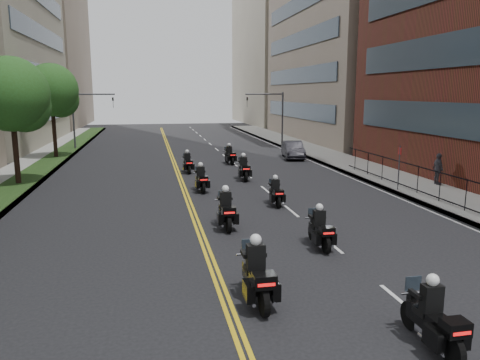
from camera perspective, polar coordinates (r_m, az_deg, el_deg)
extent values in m
cube|color=gray|center=(34.83, 15.29, 1.17)|extent=(4.00, 90.00, 0.15)
cube|color=gray|center=(32.45, -26.30, -0.24)|extent=(4.00, 90.00, 0.15)
cube|color=#193513|center=(32.23, -24.94, -0.02)|extent=(2.00, 90.00, 0.04)
cube|color=#333F4C|center=(28.67, 26.25, 5.39)|extent=(0.12, 25.80, 1.80)
cube|color=#333F4C|center=(28.66, 26.92, 13.37)|extent=(0.12, 25.80, 1.80)
cube|color=#7A6B59|center=(59.98, 14.45, 19.36)|extent=(15.00, 28.00, 30.00)
cube|color=#333F4C|center=(56.53, 6.90, 8.46)|extent=(0.12, 24.08, 1.80)
cube|color=#333F4C|center=(56.52, 6.99, 12.51)|extent=(0.12, 24.08, 1.80)
cube|color=#333F4C|center=(56.80, 7.08, 16.54)|extent=(0.12, 24.08, 1.80)
cube|color=#333F4C|center=(57.35, 7.18, 20.52)|extent=(0.12, 24.08, 1.80)
cube|color=gray|center=(87.70, 5.71, 15.44)|extent=(15.00, 28.00, 26.00)
cube|color=#333F4C|center=(54.86, -22.35, 7.68)|extent=(0.12, 24.08, 1.80)
cube|color=#333F4C|center=(54.85, -22.65, 11.85)|extent=(0.12, 24.08, 1.80)
cube|color=#333F4C|center=(55.14, -22.96, 15.99)|extent=(0.12, 24.08, 1.80)
cube|color=#7A6B59|center=(86.15, -24.30, 14.67)|extent=(16.00, 28.00, 26.00)
cube|color=black|center=(23.44, 27.17, -3.57)|extent=(0.05, 28.00, 0.05)
cylinder|color=black|center=(30.95, -25.72, 3.98)|extent=(0.32, 0.32, 5.11)
sphere|color=#27511B|center=(30.80, -26.16, 9.38)|extent=(4.40, 4.40, 4.40)
sphere|color=#27511B|center=(31.05, -24.78, 8.14)|extent=(3.08, 3.08, 3.08)
cylinder|color=black|center=(42.61, -21.73, 6.01)|extent=(0.32, 0.32, 5.39)
sphere|color=#27511B|center=(42.51, -22.01, 10.15)|extent=(4.40, 4.40, 4.40)
sphere|color=#27511B|center=(42.80, -21.04, 9.18)|extent=(3.08, 3.08, 3.08)
cylinder|color=#3F3F44|center=(49.82, 5.19, 7.40)|extent=(0.18, 0.18, 5.60)
cylinder|color=#3F3F44|center=(49.22, 2.97, 10.42)|extent=(4.00, 0.14, 0.14)
imported|color=black|center=(48.83, 0.88, 9.49)|extent=(0.16, 0.20, 1.00)
cylinder|color=#3F3F44|center=(48.39, -19.63, 6.74)|extent=(0.18, 0.18, 5.60)
cylinder|color=#3F3F44|center=(48.06, -17.43, 9.95)|extent=(4.00, 0.14, 0.14)
imported|color=black|center=(47.91, -15.21, 9.10)|extent=(0.16, 0.20, 1.00)
cylinder|color=black|center=(11.15, 24.56, -18.41)|extent=(0.15, 0.68, 0.68)
cylinder|color=black|center=(12.31, 20.06, -15.23)|extent=(0.15, 0.68, 0.68)
cube|color=black|center=(11.60, 22.28, -15.52)|extent=(0.43, 1.35, 0.40)
cube|color=silver|center=(11.73, 22.06, -16.43)|extent=(0.39, 0.55, 0.30)
cube|color=black|center=(10.92, 24.77, -16.02)|extent=(0.52, 0.42, 0.32)
cube|color=red|center=(10.78, 25.45, -16.55)|extent=(0.40, 0.03, 0.07)
cube|color=black|center=(11.43, 22.32, -13.17)|extent=(0.44, 0.28, 0.62)
sphere|color=white|center=(11.28, 22.44, -11.20)|extent=(0.29, 0.29, 0.29)
cylinder|color=black|center=(12.19, 2.94, -14.63)|extent=(0.16, 0.76, 0.76)
cylinder|color=black|center=(13.77, 1.09, -11.54)|extent=(0.16, 0.76, 0.76)
cube|color=black|center=(12.85, 1.97, -11.72)|extent=(0.47, 1.50, 0.44)
cube|color=silver|center=(13.00, 1.90, -12.67)|extent=(0.43, 0.61, 0.33)
cube|color=black|center=(11.95, 2.97, -12.12)|extent=(0.58, 0.47, 0.36)
cube|color=red|center=(11.75, 3.25, -12.65)|extent=(0.44, 0.04, 0.08)
cube|color=black|center=(12.70, 1.92, -9.31)|extent=(0.49, 0.31, 0.69)
sphere|color=white|center=(12.56, 1.93, -7.29)|extent=(0.32, 0.32, 0.32)
cylinder|color=black|center=(16.79, 10.47, -7.77)|extent=(0.15, 0.65, 0.65)
cylinder|color=black|center=(18.17, 8.81, -6.29)|extent=(0.15, 0.65, 0.65)
cube|color=black|center=(17.40, 9.64, -6.16)|extent=(0.43, 1.30, 0.38)
cube|color=silver|center=(17.51, 9.56, -6.81)|extent=(0.38, 0.54, 0.29)
cube|color=black|center=(16.64, 10.53, -6.14)|extent=(0.51, 0.41, 0.31)
cube|color=red|center=(16.47, 10.77, -6.40)|extent=(0.38, 0.04, 0.07)
cube|color=black|center=(17.31, 9.63, -4.60)|extent=(0.43, 0.28, 0.59)
sphere|color=white|center=(17.22, 9.66, -3.29)|extent=(0.28, 0.28, 0.28)
cylinder|color=black|center=(18.89, -1.38, -5.40)|extent=(0.16, 0.72, 0.72)
cylinder|color=black|center=(20.50, -2.07, -4.11)|extent=(0.16, 0.72, 0.72)
cube|color=black|center=(19.62, -1.75, -3.90)|extent=(0.47, 1.44, 0.42)
cube|color=silver|center=(19.73, -1.76, -4.54)|extent=(0.41, 0.59, 0.32)
cube|color=black|center=(18.74, -1.39, -3.79)|extent=(0.56, 0.46, 0.34)
cube|color=red|center=(18.54, -1.29, -4.02)|extent=(0.42, 0.04, 0.07)
cube|color=black|center=(19.54, -1.78, -2.36)|extent=(0.47, 0.31, 0.66)
sphere|color=white|center=(19.46, -1.79, -1.08)|extent=(0.31, 0.31, 0.31)
cylinder|color=black|center=(22.91, 4.71, -2.69)|extent=(0.16, 0.62, 0.62)
cylinder|color=black|center=(24.29, 3.94, -1.92)|extent=(0.16, 0.62, 0.62)
cube|color=black|center=(23.54, 4.33, -1.69)|extent=(0.44, 1.24, 0.36)
cube|color=silver|center=(23.63, 4.29, -2.16)|extent=(0.37, 0.51, 0.27)
cube|color=black|center=(22.81, 4.73, -1.54)|extent=(0.49, 0.40, 0.29)
cube|color=red|center=(22.63, 4.84, -1.69)|extent=(0.36, 0.04, 0.06)
cube|color=black|center=(23.49, 4.32, -0.59)|extent=(0.41, 0.27, 0.56)
sphere|color=white|center=(23.43, 4.32, 0.33)|extent=(0.26, 0.26, 0.26)
cylinder|color=black|center=(26.13, -4.50, -0.97)|extent=(0.18, 0.68, 0.67)
cylinder|color=black|center=(27.66, -5.06, -0.33)|extent=(0.18, 0.68, 0.67)
cube|color=black|center=(26.84, -4.79, -0.06)|extent=(0.49, 1.36, 0.40)
cube|color=silver|center=(26.93, -4.80, -0.51)|extent=(0.41, 0.56, 0.30)
cube|color=black|center=(26.03, -4.51, 0.14)|extent=(0.54, 0.44, 0.32)
cube|color=red|center=(25.84, -4.43, 0.02)|extent=(0.40, 0.05, 0.07)
cube|color=black|center=(26.80, -4.83, 1.00)|extent=(0.45, 0.30, 0.61)
sphere|color=white|center=(26.75, -4.85, 1.88)|extent=(0.29, 0.29, 0.29)
cylinder|color=black|center=(29.49, 0.70, 0.43)|extent=(0.17, 0.71, 0.70)
cylinder|color=black|center=(31.09, 0.18, 0.96)|extent=(0.17, 0.71, 0.70)
cube|color=black|center=(30.24, 0.43, 1.24)|extent=(0.48, 1.41, 0.41)
cube|color=silver|center=(30.33, 0.42, 0.81)|extent=(0.41, 0.58, 0.31)
cube|color=black|center=(29.40, 0.70, 1.46)|extent=(0.55, 0.45, 0.33)
cube|color=red|center=(29.19, 0.77, 1.35)|extent=(0.41, 0.04, 0.07)
cube|color=black|center=(30.21, 0.42, 2.22)|extent=(0.46, 0.30, 0.64)
sphere|color=white|center=(30.16, 0.42, 3.04)|extent=(0.30, 0.30, 0.30)
cylinder|color=black|center=(32.50, -6.22, 1.28)|extent=(0.18, 0.66, 0.65)
cylinder|color=black|center=(34.00, -6.61, 1.68)|extent=(0.18, 0.66, 0.65)
cube|color=black|center=(33.21, -6.43, 1.94)|extent=(0.49, 1.32, 0.38)
cube|color=silver|center=(33.29, -6.43, 1.58)|extent=(0.40, 0.55, 0.29)
cube|color=black|center=(32.42, -6.24, 2.15)|extent=(0.52, 0.43, 0.31)
cube|color=red|center=(32.23, -6.18, 2.06)|extent=(0.38, 0.05, 0.07)
cube|color=black|center=(33.18, -6.46, 2.77)|extent=(0.44, 0.30, 0.59)
sphere|color=white|center=(33.14, -6.47, 3.46)|extent=(0.28, 0.28, 0.28)
cylinder|color=black|center=(36.30, -0.96, 2.33)|extent=(0.21, 0.67, 0.66)
cylinder|color=black|center=(37.78, -1.64, 2.65)|extent=(0.21, 0.67, 0.66)
cube|color=black|center=(37.00, -1.31, 2.91)|extent=(0.56, 1.36, 0.39)
cube|color=silver|center=(37.08, -1.33, 2.58)|extent=(0.43, 0.58, 0.29)
cube|color=black|center=(36.23, -0.97, 3.12)|extent=(0.55, 0.46, 0.31)
cube|color=red|center=(36.04, -0.87, 3.05)|extent=(0.39, 0.07, 0.07)
cube|color=black|center=(36.98, -1.33, 3.67)|extent=(0.46, 0.32, 0.61)
sphere|color=white|center=(36.95, -1.34, 4.30)|extent=(0.28, 0.28, 0.28)
imported|color=black|center=(40.40, 6.48, 3.68)|extent=(2.23, 4.63, 1.46)
imported|color=#3D3B42|center=(30.24, 23.00, 1.25)|extent=(0.60, 1.15, 1.88)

